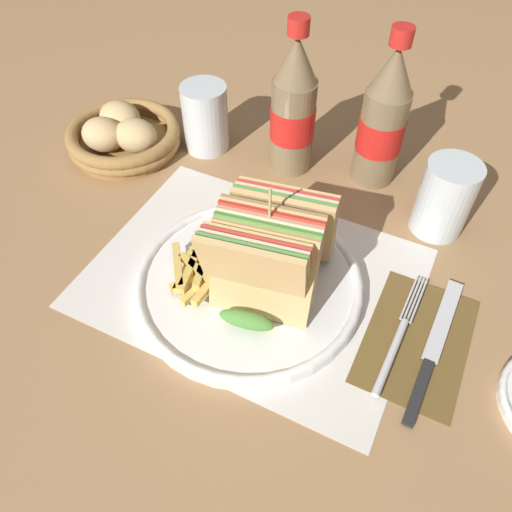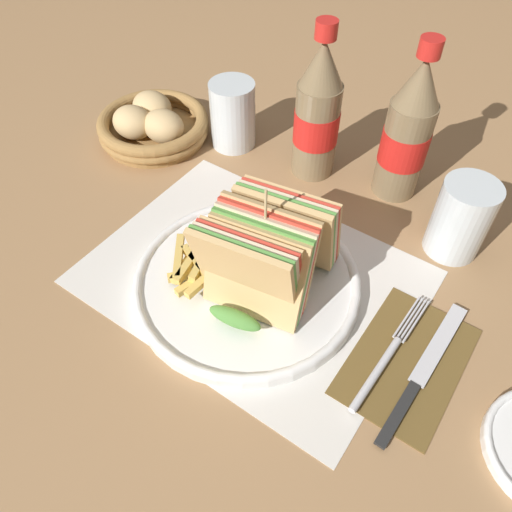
# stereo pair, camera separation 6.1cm
# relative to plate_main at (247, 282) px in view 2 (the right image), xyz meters

# --- Properties ---
(ground_plane) EXTENTS (4.00, 4.00, 0.00)m
(ground_plane) POSITION_rel_plate_main_xyz_m (-0.02, 0.02, -0.01)
(ground_plane) COLOR #9E754C
(placemat) EXTENTS (0.40, 0.30, 0.00)m
(placemat) POSITION_rel_plate_main_xyz_m (-0.00, 0.01, -0.01)
(placemat) COLOR silver
(placemat) RESTS_ON ground_plane
(plate_main) EXTENTS (0.28, 0.28, 0.02)m
(plate_main) POSITION_rel_plate_main_xyz_m (0.00, 0.00, 0.00)
(plate_main) COLOR white
(plate_main) RESTS_ON ground_plane
(club_sandwich) EXTENTS (0.13, 0.18, 0.16)m
(club_sandwich) POSITION_rel_plate_main_xyz_m (0.02, 0.01, 0.06)
(club_sandwich) COLOR tan
(club_sandwich) RESTS_ON plate_main
(fries_pile) EXTENTS (0.09, 0.08, 0.02)m
(fries_pile) POSITION_rel_plate_main_xyz_m (-0.06, -0.03, 0.02)
(fries_pile) COLOR #E0B756
(fries_pile) RESTS_ON plate_main
(ketchup_blob) EXTENTS (0.05, 0.04, 0.02)m
(ketchup_blob) POSITION_rel_plate_main_xyz_m (-0.04, 0.01, 0.02)
(ketchup_blob) COLOR maroon
(ketchup_blob) RESTS_ON plate_main
(napkin) EXTENTS (0.11, 0.17, 0.00)m
(napkin) POSITION_rel_plate_main_xyz_m (0.21, 0.01, -0.01)
(napkin) COLOR brown
(napkin) RESTS_ON ground_plane
(fork) EXTENTS (0.02, 0.18, 0.01)m
(fork) POSITION_rel_plate_main_xyz_m (0.19, -0.00, -0.00)
(fork) COLOR silver
(fork) RESTS_ON napkin
(knife) EXTENTS (0.02, 0.21, 0.00)m
(knife) POSITION_rel_plate_main_xyz_m (0.23, 0.01, -0.00)
(knife) COLOR black
(knife) RESTS_ON napkin
(coke_bottle_near) EXTENTS (0.07, 0.07, 0.23)m
(coke_bottle_near) POSITION_rel_plate_main_xyz_m (-0.05, 0.25, 0.09)
(coke_bottle_near) COLOR #7A6647
(coke_bottle_near) RESTS_ON ground_plane
(coke_bottle_far) EXTENTS (0.07, 0.07, 0.23)m
(coke_bottle_far) POSITION_rel_plate_main_xyz_m (0.07, 0.28, 0.09)
(coke_bottle_far) COLOR #7A6647
(coke_bottle_far) RESTS_ON ground_plane
(glass_near) EXTENTS (0.07, 0.07, 0.11)m
(glass_near) POSITION_rel_plate_main_xyz_m (0.18, 0.21, 0.04)
(glass_near) COLOR silver
(glass_near) RESTS_ON ground_plane
(glass_far) EXTENTS (0.07, 0.07, 0.11)m
(glass_far) POSITION_rel_plate_main_xyz_m (-0.19, 0.23, 0.04)
(glass_far) COLOR silver
(glass_far) RESTS_ON ground_plane
(bread_basket) EXTENTS (0.18, 0.18, 0.06)m
(bread_basket) POSITION_rel_plate_main_xyz_m (-0.31, 0.17, 0.02)
(bread_basket) COLOR olive
(bread_basket) RESTS_ON ground_plane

